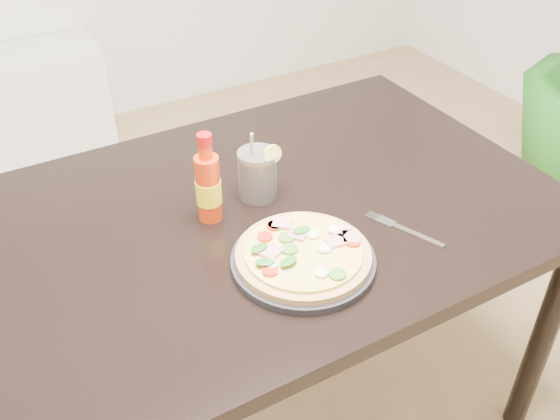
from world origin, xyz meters
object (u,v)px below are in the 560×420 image
hot_sauce_bottle (208,186)px  cola_cup (258,175)px  dining_table (255,240)px  pizza (303,253)px  plate (303,261)px  fork (402,228)px

hot_sauce_bottle → cola_cup: (0.13, 0.02, -0.03)m
hot_sauce_bottle → dining_table: bearing=-15.9°
pizza → cola_cup: bearing=82.4°
dining_table → hot_sauce_bottle: (-0.09, 0.03, 0.17)m
dining_table → hot_sauce_bottle: hot_sauce_bottle is taller
dining_table → plate: size_ratio=4.75×
pizza → hot_sauce_bottle: (-0.10, 0.23, 0.06)m
plate → fork: size_ratio=1.63×
plate → pizza: 0.02m
pizza → hot_sauce_bottle: size_ratio=1.30×
plate → fork: 0.25m
cola_cup → hot_sauce_bottle: bearing=-170.0°
plate → cola_cup: bearing=82.3°
pizza → hot_sauce_bottle: bearing=112.7°
plate → hot_sauce_bottle: (-0.10, 0.24, 0.08)m
plate → hot_sauce_bottle: 0.27m
pizza → dining_table: bearing=91.0°
dining_table → pizza: bearing=-89.0°
hot_sauce_bottle → fork: (0.34, -0.25, -0.08)m
dining_table → fork: bearing=-41.5°
dining_table → fork: (0.25, -0.22, 0.09)m
cola_cup → fork: bearing=-52.1°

